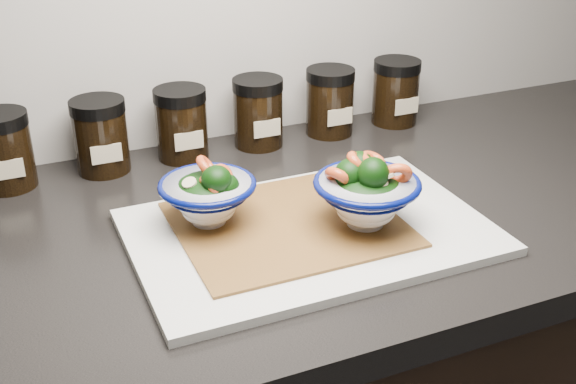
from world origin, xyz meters
name	(u,v)px	position (x,y,z in m)	size (l,w,h in m)	color
countertop	(270,230)	(0.00, 1.45, 0.88)	(3.50, 0.60, 0.04)	black
cutting_board	(309,232)	(0.03, 1.38, 0.91)	(0.45, 0.30, 0.01)	silver
bamboo_mat	(288,224)	(0.00, 1.40, 0.91)	(0.28, 0.24, 0.00)	#955F2C
bowl_left	(209,194)	(-0.09, 1.44, 0.96)	(0.13, 0.13, 0.09)	white
bowl_right	(366,193)	(0.09, 1.36, 0.96)	(0.14, 0.14, 0.11)	white
spice_jar_a	(4,150)	(-0.31, 1.69, 0.96)	(0.08, 0.08, 0.11)	black
spice_jar_b	(101,136)	(-0.18, 1.69, 0.96)	(0.08, 0.08, 0.11)	black
spice_jar_c	(181,124)	(-0.05, 1.69, 0.96)	(0.08, 0.08, 0.11)	black
spice_jar_d	(258,112)	(0.08, 1.69, 0.96)	(0.08, 0.08, 0.11)	black
spice_jar_e	(330,102)	(0.21, 1.69, 0.96)	(0.08, 0.08, 0.11)	black
spice_jar_f	(396,92)	(0.34, 1.69, 0.96)	(0.08, 0.08, 0.11)	black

